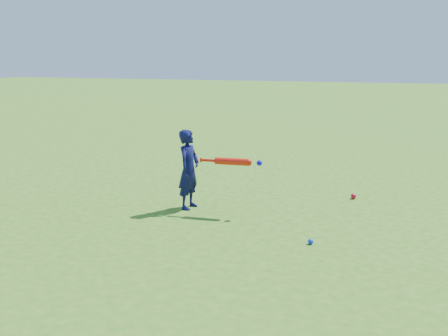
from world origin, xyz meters
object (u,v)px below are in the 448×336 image
child (189,169)px  ground_ball_red (353,196)px  bat_swing (234,162)px  ground_ball_blue (311,242)px

child → ground_ball_red: (2.08, 1.31, -0.51)m
ground_ball_red → bat_swing: bat_swing is taller
bat_swing → ground_ball_red: bearing=35.5°
ground_ball_red → bat_swing: (-1.42, -1.28, 0.66)m
ground_ball_red → ground_ball_blue: 2.09m
child → bat_swing: child is taller
child → bat_swing: (0.66, 0.02, 0.15)m
child → ground_ball_blue: child is taller
ground_ball_blue → child: bearing=157.4°
bat_swing → ground_ball_blue: bearing=-40.2°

